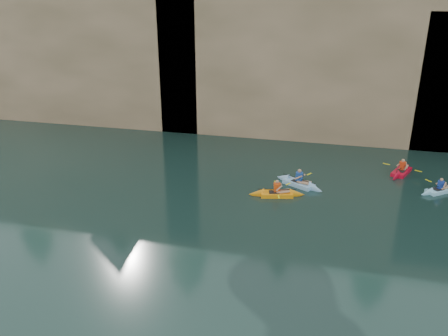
# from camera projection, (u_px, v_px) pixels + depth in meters

# --- Properties ---
(ground) EXTENTS (160.00, 160.00, 0.00)m
(ground) POSITION_uv_depth(u_px,v_px,m) (204.00, 333.00, 14.21)
(ground) COLOR black
(ground) RESTS_ON ground
(cliff) EXTENTS (70.00, 16.00, 12.00)m
(cliff) POSITION_uv_depth(u_px,v_px,m) (299.00, 49.00, 39.15)
(cliff) COLOR tan
(cliff) RESTS_ON ground
(cliff_slab_west) EXTENTS (26.00, 2.40, 10.56)m
(cliff_slab_west) POSITION_uv_depth(u_px,v_px,m) (55.00, 60.00, 37.33)
(cliff_slab_west) COLOR tan
(cliff_slab_west) RESTS_ON ground
(cliff_slab_center) EXTENTS (24.00, 2.40, 11.40)m
(cliff_slab_center) POSITION_uv_depth(u_px,v_px,m) (317.00, 64.00, 32.11)
(cliff_slab_center) COLOR tan
(cliff_slab_center) RESTS_ON ground
(sea_cave_west) EXTENTS (4.50, 1.00, 4.00)m
(sea_cave_west) POSITION_uv_depth(u_px,v_px,m) (77.00, 101.00, 37.47)
(sea_cave_west) COLOR black
(sea_cave_west) RESTS_ON ground
(sea_cave_center) EXTENTS (3.50, 1.00, 3.20)m
(sea_cave_center) POSITION_uv_depth(u_px,v_px,m) (235.00, 115.00, 34.39)
(sea_cave_center) COLOR black
(sea_cave_center) RESTS_ON ground
(sea_cave_east) EXTENTS (5.00, 1.00, 4.50)m
(sea_cave_east) POSITION_uv_depth(u_px,v_px,m) (427.00, 119.00, 30.93)
(sea_cave_east) COLOR black
(sea_cave_east) RESTS_ON ground
(kayaker_orange) EXTENTS (3.18, 2.29, 1.18)m
(kayaker_orange) POSITION_uv_depth(u_px,v_px,m) (277.00, 194.00, 24.06)
(kayaker_orange) COLOR orange
(kayaker_orange) RESTS_ON ground
(kayaker_ltblue_near) EXTENTS (3.16, 2.27, 1.27)m
(kayaker_ltblue_near) POSITION_uv_depth(u_px,v_px,m) (299.00, 183.00, 25.41)
(kayaker_ltblue_near) COLOR #95CEFA
(kayaker_ltblue_near) RESTS_ON ground
(kayaker_red_far) EXTENTS (2.19, 3.26, 1.19)m
(kayaker_red_far) POSITION_uv_depth(u_px,v_px,m) (401.00, 171.00, 27.17)
(kayaker_red_far) COLOR red
(kayaker_red_far) RESTS_ON ground
(kayaker_ltblue_mid) EXTENTS (2.61, 2.20, 1.06)m
(kayaker_ltblue_mid) POSITION_uv_depth(u_px,v_px,m) (440.00, 190.00, 24.54)
(kayaker_ltblue_mid) COLOR #97E0FD
(kayaker_ltblue_mid) RESTS_ON ground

